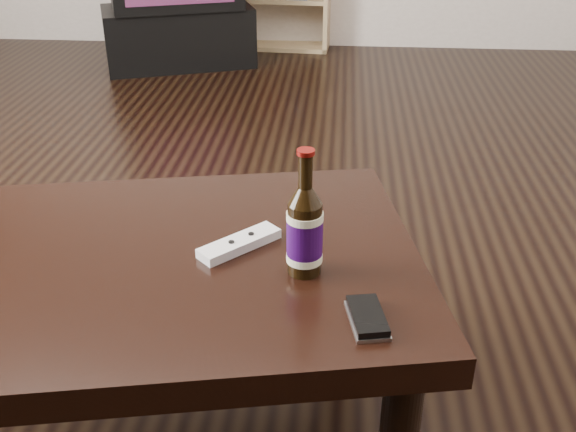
# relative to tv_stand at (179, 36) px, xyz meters

# --- Properties ---
(floor) EXTENTS (5.00, 6.00, 0.01)m
(floor) POSITION_rel_tv_stand_xyz_m (0.46, -2.46, -0.18)
(floor) COLOR black
(floor) RESTS_ON ground
(tv_stand) EXTENTS (0.96, 0.70, 0.35)m
(tv_stand) POSITION_rel_tv_stand_xyz_m (0.00, 0.00, 0.00)
(tv_stand) COLOR black
(tv_stand) RESTS_ON floor
(coffee_table) EXTENTS (1.34, 0.93, 0.46)m
(coffee_table) POSITION_rel_tv_stand_xyz_m (0.54, -2.94, 0.22)
(coffee_table) COLOR black
(coffee_table) RESTS_ON floor
(beer_bottle) EXTENTS (0.08, 0.08, 0.24)m
(beer_bottle) POSITION_rel_tv_stand_xyz_m (0.93, -2.95, 0.37)
(beer_bottle) COLOR black
(beer_bottle) RESTS_ON coffee_table
(phone) EXTENTS (0.08, 0.12, 0.02)m
(phone) POSITION_rel_tv_stand_xyz_m (1.04, -3.10, 0.29)
(phone) COLOR #A5A5A7
(phone) RESTS_ON coffee_table
(remote) EXTENTS (0.16, 0.16, 0.02)m
(remote) POSITION_rel_tv_stand_xyz_m (0.80, -2.88, 0.30)
(remote) COLOR silver
(remote) RESTS_ON coffee_table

